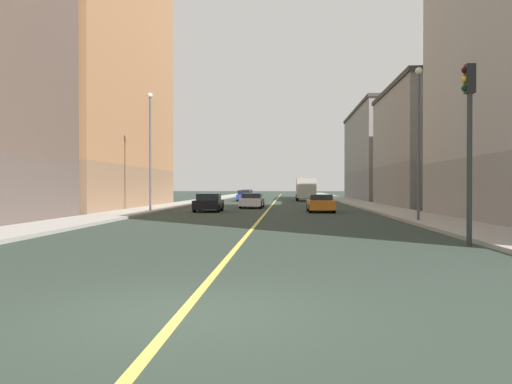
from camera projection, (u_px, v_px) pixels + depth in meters
name	position (u px, v px, depth m)	size (l,w,h in m)	color
ground_plane	(182.00, 314.00, 7.56)	(400.00, 400.00, 0.00)	#2A362D
sidewalk_left	(359.00, 203.00, 55.92)	(3.15, 168.00, 0.15)	#9E9B93
sidewalk_right	(190.00, 203.00, 57.01)	(3.15, 168.00, 0.15)	#9E9B93
lane_center_stripe	(273.00, 203.00, 56.47)	(0.16, 154.00, 0.01)	#E5D14C
building_left_mid	(448.00, 147.00, 47.28)	(11.07, 17.20, 10.90)	slate
building_left_far	(394.00, 155.00, 71.22)	(11.07, 25.64, 12.38)	slate
building_right_midblock	(79.00, 70.00, 44.27)	(11.07, 24.60, 23.44)	#8F6B4F
traffic_light_left_near	(469.00, 128.00, 16.16)	(0.40, 0.32, 5.63)	#2D2D2D
street_lamp_left_near	(419.00, 128.00, 26.43)	(0.36, 0.36, 7.73)	#4C4C51
street_lamp_right_near	(150.00, 141.00, 36.90)	(0.36, 0.36, 8.32)	#4C4C51
car_white	(252.00, 201.00, 44.92)	(1.95, 4.58, 1.26)	white
car_blue	(244.00, 196.00, 65.79)	(1.86, 4.20, 1.37)	#23389E
car_yellow	(247.00, 194.00, 77.64)	(1.85, 4.32, 1.38)	gold
car_black	(209.00, 203.00, 38.46)	(1.99, 4.05, 1.33)	black
car_orange	(320.00, 203.00, 37.83)	(1.90, 4.48, 1.27)	orange
box_truck	(306.00, 189.00, 66.76)	(2.49, 6.62, 2.89)	beige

